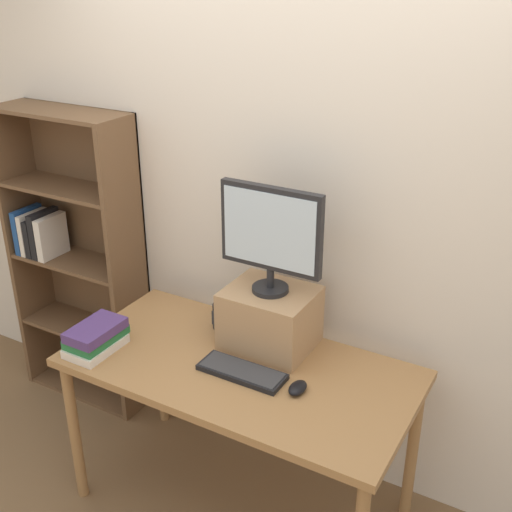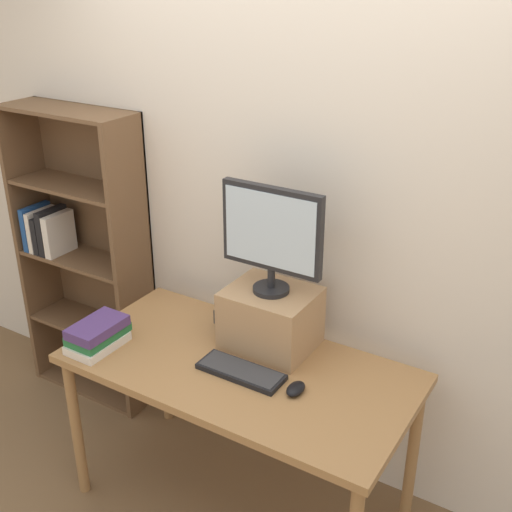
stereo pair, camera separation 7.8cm
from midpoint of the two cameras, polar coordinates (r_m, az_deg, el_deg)
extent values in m
plane|color=brown|center=(3.24, -0.65, -21.10)|extent=(12.00, 12.00, 0.00)
cube|color=beige|center=(2.89, 4.68, 3.94)|extent=(7.00, 0.08, 2.60)
cube|color=#9E7042|center=(2.74, -0.73, -9.94)|extent=(1.48, 0.74, 0.04)
cylinder|color=#9E7042|center=(3.15, -14.98, -14.54)|extent=(0.05, 0.05, 0.74)
cylinder|color=#9E7042|center=(3.51, -7.49, -9.21)|extent=(0.05, 0.05, 0.74)
cylinder|color=#9E7042|center=(3.00, 14.49, -16.73)|extent=(0.05, 0.05, 0.74)
cube|color=brown|center=(3.89, -18.36, 0.87)|extent=(0.03, 0.28, 1.66)
cube|color=brown|center=(3.40, -10.12, -1.74)|extent=(0.03, 0.28, 1.66)
cube|color=brown|center=(3.72, -13.07, 0.40)|extent=(0.77, 0.01, 1.66)
cube|color=brown|center=(4.04, -13.28, -10.93)|extent=(0.71, 0.27, 0.02)
cube|color=brown|center=(3.82, -13.88, -5.85)|extent=(0.71, 0.27, 0.02)
cube|color=brown|center=(3.63, -14.54, -0.20)|extent=(0.71, 0.27, 0.02)
cube|color=brown|center=(3.48, -15.26, 6.00)|extent=(0.71, 0.27, 0.02)
cube|color=brown|center=(3.38, -16.01, 12.34)|extent=(0.71, 0.27, 0.02)
cube|color=navy|center=(3.78, -18.34, 2.52)|extent=(0.04, 0.20, 0.25)
cube|color=silver|center=(3.75, -17.91, 2.29)|extent=(0.03, 0.20, 0.23)
cube|color=black|center=(3.73, -17.47, 2.01)|extent=(0.04, 0.20, 0.21)
cube|color=black|center=(3.69, -17.04, 2.19)|extent=(0.04, 0.20, 0.25)
cube|color=silver|center=(3.65, -16.50, 1.90)|extent=(0.04, 0.20, 0.23)
cube|color=#A87F56|center=(2.79, 2.12, -5.56)|extent=(0.37, 0.31, 0.27)
cylinder|color=black|center=(2.72, 2.17, -2.94)|extent=(0.16, 0.16, 0.02)
cylinder|color=black|center=(2.70, 2.19, -1.94)|extent=(0.03, 0.03, 0.09)
cube|color=black|center=(2.61, 2.27, 2.42)|extent=(0.45, 0.04, 0.36)
cube|color=silver|center=(2.59, 2.05, 2.28)|extent=(0.42, 0.00, 0.31)
cube|color=black|center=(2.67, -0.50, -10.25)|extent=(0.37, 0.14, 0.02)
cube|color=#333335|center=(2.66, -0.50, -10.03)|extent=(0.35, 0.12, 0.00)
ellipsoid|color=black|center=(2.57, 4.43, -11.69)|extent=(0.06, 0.10, 0.04)
cube|color=silver|center=(2.91, -13.15, -7.56)|extent=(0.17, 0.25, 0.04)
cube|color=#236B38|center=(2.90, -13.11, -6.76)|extent=(0.16, 0.26, 0.04)
cube|color=#4C336B|center=(2.86, -13.17, -6.19)|extent=(0.16, 0.25, 0.04)
cylinder|color=black|center=(2.96, -2.23, -5.31)|extent=(0.07, 0.07, 0.12)
cube|color=#2D2D30|center=(2.93, -2.66, -5.53)|extent=(0.04, 0.00, 0.07)
camera|label=1|loc=(0.04, -89.12, 0.40)|focal=45.00mm
camera|label=2|loc=(0.04, 90.88, -0.40)|focal=45.00mm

